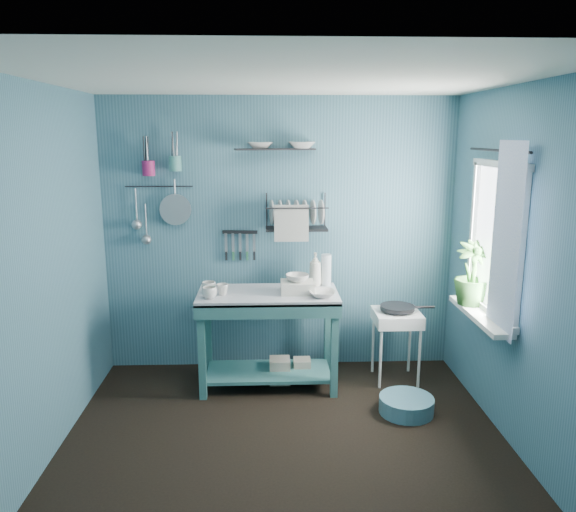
{
  "coord_description": "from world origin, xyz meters",
  "views": [
    {
      "loc": [
        -0.12,
        -3.58,
        2.16
      ],
      "look_at": [
        0.05,
        0.85,
        1.2
      ],
      "focal_mm": 35.0,
      "sensor_mm": 36.0,
      "label": 1
    }
  ],
  "objects_px": {
    "soap_bottle": "(315,269)",
    "storage_tin_large": "(280,370)",
    "work_counter": "(268,339)",
    "utensil_cup_teal": "(175,164)",
    "utensil_cup_magenta": "(149,168)",
    "colander": "(175,210)",
    "mug_right": "(209,288)",
    "water_bottle": "(326,270)",
    "mug_mid": "(223,290)",
    "hotplate_stand": "(396,346)",
    "mug_left": "(209,293)",
    "floor_basin": "(406,405)",
    "wash_tub": "(297,287)",
    "frying_pan": "(397,307)",
    "potted_plant": "(473,273)",
    "storage_tin_small": "(302,370)",
    "dish_rack": "(296,212)"
  },
  "relations": [
    {
      "from": "work_counter",
      "to": "mug_mid",
      "type": "distance_m",
      "value": 0.61
    },
    {
      "from": "soap_bottle",
      "to": "mug_right",
      "type": "bearing_deg",
      "value": -167.74
    },
    {
      "from": "water_bottle",
      "to": "utensil_cup_teal",
      "type": "bearing_deg",
      "value": 172.52
    },
    {
      "from": "dish_rack",
      "to": "colander",
      "type": "relative_size",
      "value": 1.96
    },
    {
      "from": "soap_bottle",
      "to": "colander",
      "type": "height_order",
      "value": "colander"
    },
    {
      "from": "colander",
      "to": "storage_tin_small",
      "type": "relative_size",
      "value": 1.4
    },
    {
      "from": "frying_pan",
      "to": "utensil_cup_teal",
      "type": "distance_m",
      "value": 2.32
    },
    {
      "from": "mug_left",
      "to": "soap_bottle",
      "type": "distance_m",
      "value": 0.97
    },
    {
      "from": "utensil_cup_magenta",
      "to": "storage_tin_large",
      "type": "xyz_separation_m",
      "value": [
        1.13,
        -0.34,
        -1.76
      ]
    },
    {
      "from": "mug_left",
      "to": "storage_tin_large",
      "type": "height_order",
      "value": "mug_left"
    },
    {
      "from": "work_counter",
      "to": "utensil_cup_teal",
      "type": "relative_size",
      "value": 9.18
    },
    {
      "from": "mug_left",
      "to": "floor_basin",
      "type": "xyz_separation_m",
      "value": [
        1.57,
        -0.39,
        -0.83
      ]
    },
    {
      "from": "work_counter",
      "to": "potted_plant",
      "type": "relative_size",
      "value": 2.34
    },
    {
      "from": "utensil_cup_magenta",
      "to": "soap_bottle",
      "type": "bearing_deg",
      "value": -7.58
    },
    {
      "from": "work_counter",
      "to": "colander",
      "type": "bearing_deg",
      "value": 158.06
    },
    {
      "from": "wash_tub",
      "to": "colander",
      "type": "distance_m",
      "value": 1.31
    },
    {
      "from": "soap_bottle",
      "to": "storage_tin_small",
      "type": "xyz_separation_m",
      "value": [
        -0.12,
        -0.12,
        -0.89
      ]
    },
    {
      "from": "work_counter",
      "to": "floor_basin",
      "type": "distance_m",
      "value": 1.27
    },
    {
      "from": "mug_right",
      "to": "colander",
      "type": "xyz_separation_m",
      "value": [
        -0.32,
        0.42,
        0.61
      ]
    },
    {
      "from": "wash_tub",
      "to": "soap_bottle",
      "type": "bearing_deg",
      "value": 52.31
    },
    {
      "from": "utensil_cup_teal",
      "to": "floor_basin",
      "type": "height_order",
      "value": "utensil_cup_teal"
    },
    {
      "from": "water_bottle",
      "to": "storage_tin_small",
      "type": "distance_m",
      "value": 0.92
    },
    {
      "from": "mug_mid",
      "to": "utensil_cup_teal",
      "type": "bearing_deg",
      "value": 132.91
    },
    {
      "from": "hotplate_stand",
      "to": "storage_tin_large",
      "type": "bearing_deg",
      "value": -167.97
    },
    {
      "from": "utensil_cup_magenta",
      "to": "colander",
      "type": "xyz_separation_m",
      "value": [
        0.21,
        0.03,
        -0.37
      ]
    },
    {
      "from": "work_counter",
      "to": "potted_plant",
      "type": "height_order",
      "value": "potted_plant"
    },
    {
      "from": "utensil_cup_teal",
      "to": "floor_basin",
      "type": "bearing_deg",
      "value": -26.63
    },
    {
      "from": "work_counter",
      "to": "hotplate_stand",
      "type": "distance_m",
      "value": 1.14
    },
    {
      "from": "dish_rack",
      "to": "potted_plant",
      "type": "relative_size",
      "value": 1.08
    },
    {
      "from": "work_counter",
      "to": "storage_tin_small",
      "type": "bearing_deg",
      "value": 20.27
    },
    {
      "from": "utensil_cup_teal",
      "to": "mug_mid",
      "type": "bearing_deg",
      "value": -47.09
    },
    {
      "from": "colander",
      "to": "potted_plant",
      "type": "distance_m",
      "value": 2.6
    },
    {
      "from": "mug_right",
      "to": "soap_bottle",
      "type": "xyz_separation_m",
      "value": [
        0.92,
        0.2,
        0.1
      ]
    },
    {
      "from": "colander",
      "to": "potted_plant",
      "type": "relative_size",
      "value": 0.55
    },
    {
      "from": "work_counter",
      "to": "utensil_cup_teal",
      "type": "distance_m",
      "value": 1.74
    },
    {
      "from": "storage_tin_large",
      "to": "storage_tin_small",
      "type": "distance_m",
      "value": 0.2
    },
    {
      "from": "mug_right",
      "to": "potted_plant",
      "type": "distance_m",
      "value": 2.16
    },
    {
      "from": "frying_pan",
      "to": "potted_plant",
      "type": "height_order",
      "value": "potted_plant"
    },
    {
      "from": "work_counter",
      "to": "storage_tin_small",
      "type": "relative_size",
      "value": 5.97
    },
    {
      "from": "hotplate_stand",
      "to": "frying_pan",
      "type": "relative_size",
      "value": 2.13
    },
    {
      "from": "dish_rack",
      "to": "wash_tub",
      "type": "bearing_deg",
      "value": -83.97
    },
    {
      "from": "colander",
      "to": "dish_rack",
      "type": "bearing_deg",
      "value": -4.23
    },
    {
      "from": "hotplate_stand",
      "to": "colander",
      "type": "distance_m",
      "value": 2.32
    },
    {
      "from": "soap_bottle",
      "to": "storage_tin_large",
      "type": "xyz_separation_m",
      "value": [
        -0.32,
        -0.15,
        -0.88
      ]
    },
    {
      "from": "storage_tin_large",
      "to": "hotplate_stand",
      "type": "bearing_deg",
      "value": 1.0
    },
    {
      "from": "dish_rack",
      "to": "storage_tin_small",
      "type": "bearing_deg",
      "value": -73.78
    },
    {
      "from": "storage_tin_large",
      "to": "storage_tin_small",
      "type": "relative_size",
      "value": 1.1
    },
    {
      "from": "mug_right",
      "to": "water_bottle",
      "type": "distance_m",
      "value": 1.05
    },
    {
      "from": "frying_pan",
      "to": "dish_rack",
      "type": "bearing_deg",
      "value": 162.53
    },
    {
      "from": "floor_basin",
      "to": "wash_tub",
      "type": "bearing_deg",
      "value": 147.5
    }
  ]
}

